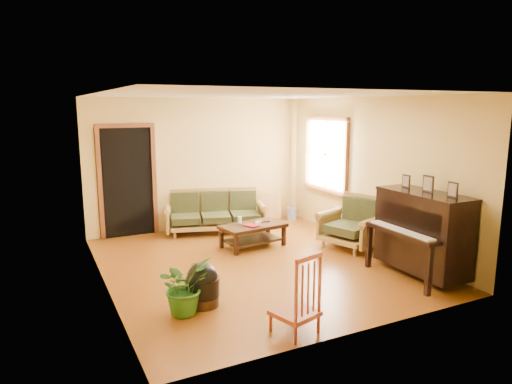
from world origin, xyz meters
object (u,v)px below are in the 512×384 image
sofa (215,212)px  ceramic_crock (292,213)px  potted_plant (184,285)px  piano (422,234)px  footstool (203,289)px  red_chair (295,293)px  armchair (350,222)px  coffee_table (253,235)px

sofa → ceramic_crock: 1.90m
sofa → potted_plant: (-1.64, -3.17, -0.06)m
piano → footstool: 3.25m
red_chair → ceramic_crock: bearing=43.7°
sofa → footstool: bearing=-98.2°
piano → footstool: bearing=173.2°
red_chair → ceramic_crock: red_chair is taller
sofa → armchair: armchair is taller
coffee_table → footstool: footstool is taller
red_chair → potted_plant: red_chair is taller
sofa → ceramic_crock: (1.87, 0.23, -0.28)m
piano → red_chair: bearing=-164.2°
red_chair → ceramic_crock: 5.10m
red_chair → armchair: bearing=26.1°
coffee_table → piano: bearing=-55.7°
sofa → potted_plant: bearing=-101.4°
coffee_table → potted_plant: bearing=-133.1°
armchair → piano: size_ratio=0.66×
ceramic_crock → coffee_table: bearing=-139.4°
coffee_table → footstool: (-1.61, -1.89, 0.00)m
sofa → ceramic_crock: bearing=22.8°
coffee_table → red_chair: (-0.95, -3.00, 0.26)m
piano → potted_plant: bearing=175.7°
footstool → potted_plant: bearing=-156.8°
coffee_table → piano: size_ratio=0.80×
ceramic_crock → footstool: bearing=-134.6°
sofa → red_chair: 4.22m
coffee_table → ceramic_crock: bearing=40.6°
coffee_table → potted_plant: (-1.88, -2.01, 0.14)m
piano → red_chair: size_ratio=1.52×
piano → ceramic_crock: bearing=90.4°
red_chair → potted_plant: 1.36m
sofa → coffee_table: 1.21m
sofa → armchair: 2.62m
piano → potted_plant: size_ratio=2.01×
footstool → potted_plant: (-0.27, -0.12, 0.14)m
armchair → footstool: armchair is taller
armchair → potted_plant: 3.56m
armchair → potted_plant: size_ratio=1.32×
potted_plant → footstool: bearing=23.2°
potted_plant → ceramic_crock: bearing=44.1°
coffee_table → sofa: bearing=101.9°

